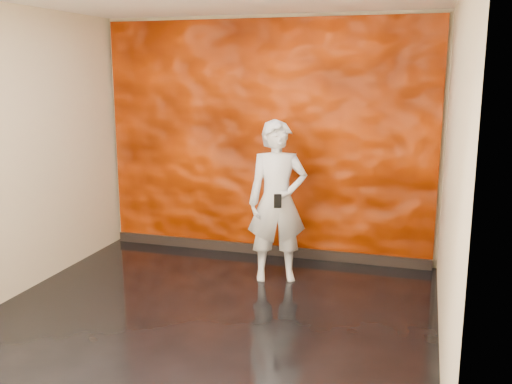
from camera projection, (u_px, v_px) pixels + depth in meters
name	position (u px, v px, depth m)	size (l,w,h in m)	color
room	(202.00, 165.00, 4.81)	(4.02, 4.02, 2.81)	black
feature_wall	(266.00, 140.00, 6.65)	(3.90, 0.06, 2.75)	#C13500
baseboard	(264.00, 250.00, 6.89)	(3.90, 0.04, 0.12)	black
man	(277.00, 202.00, 5.93)	(0.62, 0.41, 1.69)	#ABB0BA
phone	(278.00, 201.00, 5.69)	(0.08, 0.02, 0.14)	black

